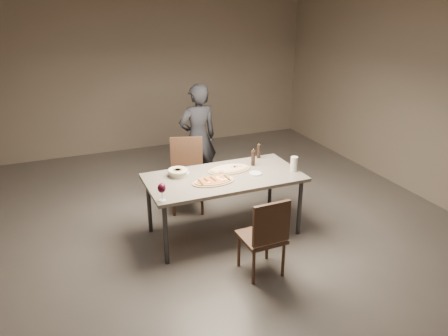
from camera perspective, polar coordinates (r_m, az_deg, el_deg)
name	(u,v)px	position (r m, az deg, el deg)	size (l,w,h in m)	color
room	(224,122)	(4.84, 0.00, 6.04)	(7.00, 7.00, 7.00)	#58514C
dining_table	(224,180)	(5.08, 0.00, -1.64)	(1.80, 0.90, 0.75)	slate
zucchini_pizza	(214,181)	(4.89, -1.36, -1.70)	(0.50, 0.27, 0.05)	tan
ham_pizza	(229,169)	(5.21, 0.69, -0.15)	(0.53, 0.29, 0.04)	tan
bread_basket	(178,172)	(5.07, -6.05, -0.50)	(0.24, 0.24, 0.08)	beige
oil_dish	(255,173)	(5.12, 4.13, -0.72)	(0.14, 0.14, 0.02)	white
pepper_mill_left	(253,158)	(5.35, 3.83, 1.34)	(0.05, 0.05, 0.21)	black
pepper_mill_right	(259,151)	(5.60, 4.55, 2.23)	(0.05, 0.05, 0.20)	black
carafe	(294,164)	(5.24, 9.13, 0.53)	(0.08, 0.08, 0.18)	silver
wine_glass	(162,189)	(4.46, -8.14, -2.69)	(0.09, 0.09, 0.19)	silver
side_plate	(181,173)	(5.16, -5.67, -0.63)	(0.19, 0.19, 0.01)	white
chair_near	(266,234)	(4.42, 5.44, -8.53)	(0.42, 0.42, 0.88)	#40291B
chair_far	(187,170)	(5.83, -4.85, -0.23)	(0.56, 0.56, 0.95)	#40291B
diner	(198,138)	(6.30, -3.42, 3.95)	(0.57, 0.38, 1.57)	black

